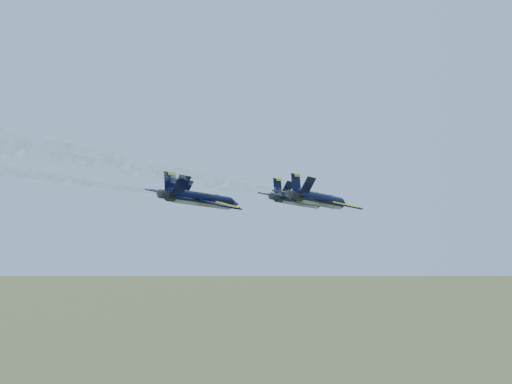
# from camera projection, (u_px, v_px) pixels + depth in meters

# --- Properties ---
(jet_lead) EXTENTS (10.75, 14.83, 3.75)m
(jet_lead) POSITION_uv_depth(u_px,v_px,m) (299.00, 200.00, 98.92)
(jet_lead) COLOR black
(jet_left) EXTENTS (10.75, 14.83, 3.75)m
(jet_left) POSITION_uv_depth(u_px,v_px,m) (203.00, 200.00, 94.69)
(jet_left) COLOR black
(jet_right) EXTENTS (10.75, 14.83, 3.75)m
(jet_right) POSITION_uv_depth(u_px,v_px,m) (320.00, 200.00, 84.69)
(jet_right) COLOR black
(jet_slot) EXTENTS (10.75, 14.83, 3.75)m
(jet_slot) POSITION_uv_depth(u_px,v_px,m) (202.00, 199.00, 80.12)
(jet_slot) COLOR black
(smoke_trail_lead) EXTENTS (23.65, 53.45, 2.16)m
(smoke_trail_lead) POSITION_uv_depth(u_px,v_px,m) (59.00, 197.00, 61.62)
(smoke_trail_lead) COLOR white
(smoke_trail_right) EXTENTS (23.65, 53.45, 2.16)m
(smoke_trail_right) POSITION_uv_depth(u_px,v_px,m) (24.00, 195.00, 47.40)
(smoke_trail_right) COLOR white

